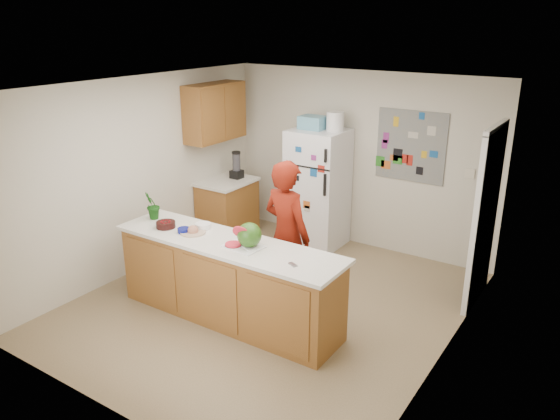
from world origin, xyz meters
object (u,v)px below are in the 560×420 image
Objects in this scene: refrigerator at (318,189)px; person at (287,235)px; watermelon at (249,235)px; cherry_bowl at (166,225)px.

person is at bearing -71.03° from refrigerator.
person is 6.72× the size of watermelon.
refrigerator is at bearing 102.93° from watermelon.
refrigerator is 2.45m from watermelon.
refrigerator is at bearing 76.58° from cherry_bowl.
person is 1.37m from cherry_bowl.
watermelon is at bearing 95.31° from person.
person reaches higher than cherry_bowl.
cherry_bowl is at bearing -176.74° from watermelon.
refrigerator is 7.89× the size of cherry_bowl.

